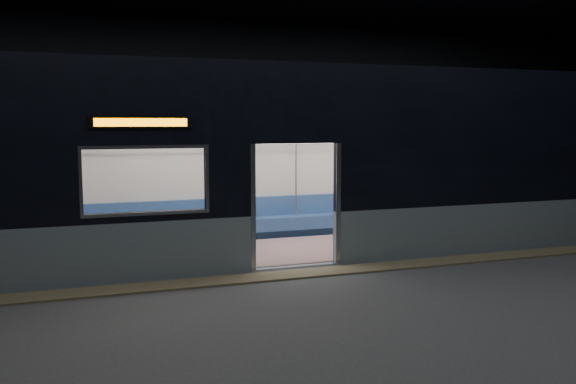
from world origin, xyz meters
TOP-DOWN VIEW (x-y plane):
  - station_floor at (0.00, 0.00)m, footprint 24.00×14.00m
  - station_envelope at (0.00, 0.00)m, footprint 24.00×14.00m
  - tactile_strip at (0.00, 0.55)m, footprint 22.80×0.50m
  - metro_car at (-0.00, 2.54)m, footprint 18.00×3.04m
  - passenger at (2.39, 3.55)m, footprint 0.39×0.66m
  - handbag at (2.43, 3.34)m, footprint 0.34×0.32m
  - transit_map at (4.25, 3.85)m, footprint 0.97×0.03m

SIDE VIEW (x-z plane):
  - station_floor at x=0.00m, z-range -0.01..0.00m
  - tactile_strip at x=0.00m, z-range 0.00..0.03m
  - handbag at x=2.43m, z-range 0.60..0.73m
  - passenger at x=2.39m, z-range 0.12..1.43m
  - transit_map at x=4.25m, z-range 1.15..1.78m
  - metro_car at x=0.00m, z-range 0.17..3.52m
  - station_envelope at x=0.00m, z-range 1.16..6.16m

